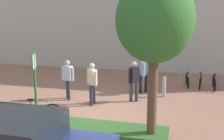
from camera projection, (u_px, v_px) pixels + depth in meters
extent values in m
plane|color=#936651|center=(101.00, 113.00, 10.05)|extent=(60.00, 60.00, 0.00)
cube|color=#336028|center=(60.00, 124.00, 8.77)|extent=(7.00, 1.10, 0.16)
cylinder|color=brown|center=(152.00, 96.00, 7.74)|extent=(0.28, 0.28, 2.59)
ellipsoid|color=#2D6628|center=(155.00, 20.00, 7.31)|extent=(2.16, 2.16, 2.38)
cylinder|color=#2D7238|center=(35.00, 89.00, 8.75)|extent=(0.08, 0.08, 2.42)
cube|color=#198C33|center=(34.00, 61.00, 8.57)|extent=(0.12, 0.36, 0.52)
cube|color=white|center=(34.00, 61.00, 8.57)|extent=(0.11, 0.30, 0.44)
torus|color=black|center=(21.00, 114.00, 8.98)|extent=(0.63, 0.31, 0.66)
torus|color=black|center=(52.00, 113.00, 9.12)|extent=(0.63, 0.31, 0.66)
cylinder|color=#1E7233|center=(37.00, 107.00, 9.01)|extent=(0.79, 0.36, 0.04)
cylinder|color=#1E7233|center=(40.00, 114.00, 9.07)|extent=(0.57, 0.27, 0.44)
cylinder|color=#1E7233|center=(31.00, 104.00, 8.96)|extent=(0.04, 0.04, 0.28)
cube|color=black|center=(30.00, 100.00, 8.92)|extent=(0.22, 0.15, 0.05)
cylinder|color=#1E7233|center=(48.00, 99.00, 9.01)|extent=(0.20, 0.40, 0.04)
cylinder|color=#99999E|center=(181.00, 78.00, 13.89)|extent=(0.06, 0.06, 0.80)
cylinder|color=#99999E|center=(208.00, 73.00, 13.36)|extent=(2.59, 0.35, 0.06)
torus|color=black|center=(188.00, 83.00, 13.38)|extent=(0.10, 0.61, 0.61)
torus|color=black|center=(186.00, 78.00, 14.29)|extent=(0.10, 0.61, 0.61)
cylinder|color=#1E7233|center=(187.00, 77.00, 13.79)|extent=(0.09, 0.77, 0.03)
cylinder|color=#1E7233|center=(187.00, 81.00, 13.93)|extent=(0.07, 0.56, 0.40)
cylinder|color=#1E7233|center=(188.00, 75.00, 13.61)|extent=(0.03, 0.03, 0.26)
cube|color=black|center=(188.00, 72.00, 13.58)|extent=(0.09, 0.19, 0.05)
cylinder|color=#1E7233|center=(187.00, 71.00, 14.09)|extent=(0.39, 0.06, 0.04)
torus|color=black|center=(200.00, 84.00, 13.18)|extent=(0.12, 0.61, 0.61)
torus|color=black|center=(201.00, 79.00, 14.04)|extent=(0.12, 0.61, 0.61)
cylinder|color=#1E7233|center=(201.00, 78.00, 13.57)|extent=(0.12, 0.77, 0.03)
cylinder|color=#1E7233|center=(200.00, 82.00, 13.70)|extent=(0.10, 0.56, 0.40)
cylinder|color=#1E7233|center=(201.00, 76.00, 13.40)|extent=(0.03, 0.03, 0.26)
cube|color=black|center=(201.00, 73.00, 13.37)|extent=(0.09, 0.19, 0.05)
cylinder|color=#1E7233|center=(201.00, 72.00, 13.85)|extent=(0.39, 0.08, 0.04)
torus|color=black|center=(215.00, 85.00, 12.90)|extent=(0.07, 0.61, 0.61)
torus|color=black|center=(213.00, 81.00, 13.79)|extent=(0.07, 0.61, 0.61)
cylinder|color=black|center=(214.00, 79.00, 13.30)|extent=(0.05, 0.77, 0.03)
cylinder|color=black|center=(214.00, 83.00, 13.44)|extent=(0.05, 0.56, 0.40)
cylinder|color=black|center=(215.00, 77.00, 13.12)|extent=(0.03, 0.03, 0.26)
cube|color=black|center=(215.00, 74.00, 13.09)|extent=(0.08, 0.19, 0.05)
cylinder|color=black|center=(214.00, 73.00, 13.59)|extent=(0.39, 0.05, 0.04)
cylinder|color=#ADADB2|center=(164.00, 87.00, 12.01)|extent=(0.16, 0.16, 0.90)
cylinder|color=#2D2D38|center=(69.00, 90.00, 11.52)|extent=(0.14, 0.14, 0.85)
cylinder|color=#2D2D38|center=(68.00, 89.00, 11.78)|extent=(0.14, 0.14, 0.85)
cube|color=silver|center=(68.00, 73.00, 11.50)|extent=(0.43, 0.30, 0.62)
cylinder|color=silver|center=(73.00, 74.00, 11.41)|extent=(0.09, 0.09, 0.59)
cylinder|color=silver|center=(63.00, 73.00, 11.61)|extent=(0.09, 0.09, 0.59)
sphere|color=tan|center=(67.00, 63.00, 11.42)|extent=(0.22, 0.22, 0.22)
cylinder|color=#383342|center=(137.00, 92.00, 11.34)|extent=(0.14, 0.14, 0.85)
cylinder|color=#383342|center=(131.00, 92.00, 11.35)|extent=(0.14, 0.14, 0.85)
cube|color=black|center=(134.00, 75.00, 11.20)|extent=(0.43, 0.46, 0.62)
cylinder|color=black|center=(138.00, 75.00, 11.37)|extent=(0.09, 0.09, 0.59)
cylinder|color=black|center=(130.00, 76.00, 11.04)|extent=(0.09, 0.09, 0.59)
sphere|color=tan|center=(134.00, 64.00, 11.11)|extent=(0.22, 0.22, 0.22)
cylinder|color=#2D2D38|center=(94.00, 93.00, 11.07)|extent=(0.14, 0.14, 0.85)
cylinder|color=#2D2D38|center=(91.00, 95.00, 10.79)|extent=(0.14, 0.14, 0.85)
cube|color=beige|center=(92.00, 77.00, 10.79)|extent=(0.46, 0.44, 0.62)
cylinder|color=beige|center=(89.00, 76.00, 11.00)|extent=(0.09, 0.09, 0.59)
cylinder|color=beige|center=(96.00, 79.00, 10.59)|extent=(0.09, 0.09, 0.59)
sphere|color=tan|center=(92.00, 66.00, 10.70)|extent=(0.22, 0.22, 0.22)
cylinder|color=black|center=(140.00, 84.00, 12.56)|extent=(0.14, 0.14, 0.85)
cylinder|color=black|center=(146.00, 83.00, 12.71)|extent=(0.14, 0.14, 0.85)
cube|color=#8CB2E5|center=(144.00, 69.00, 12.49)|extent=(0.30, 0.43, 0.62)
cylinder|color=#8CB2E5|center=(144.00, 70.00, 12.25)|extent=(0.09, 0.09, 0.59)
cylinder|color=#8CB2E5|center=(144.00, 68.00, 12.75)|extent=(0.09, 0.09, 0.59)
sphere|color=tan|center=(144.00, 59.00, 12.41)|extent=(0.22, 0.22, 0.22)
cube|color=#1E2328|center=(1.00, 128.00, 5.62)|extent=(2.42, 1.59, 0.56)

